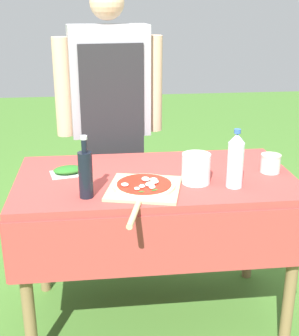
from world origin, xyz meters
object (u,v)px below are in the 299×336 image
person_cook (110,109)px  sauce_jar (270,164)px  herb_container (68,170)px  prep_table (155,198)px  oil_bottle (86,173)px  mixing_tub (196,168)px  pizza_on_peel (144,188)px  water_bottle (236,160)px

person_cook → sauce_jar: bearing=133.5°
person_cook → herb_container: size_ratio=8.99×
prep_table → oil_bottle: (-0.32, -0.22, 0.22)m
prep_table → herb_container: size_ratio=7.21×
mixing_tub → pizza_on_peel: bearing=-164.5°
prep_table → water_bottle: (0.33, -0.17, 0.24)m
water_bottle → person_cook: bearing=123.1°
water_bottle → herb_container: (-0.75, 0.24, -0.11)m
oil_bottle → sauce_jar: (0.88, 0.21, -0.07)m
pizza_on_peel → oil_bottle: 0.27m
prep_table → oil_bottle: oil_bottle is taller
prep_table → oil_bottle: bearing=-146.0°
mixing_tub → sauce_jar: (0.39, 0.10, -0.03)m
person_cook → water_bottle: person_cook is taller
prep_table → herb_container: (-0.41, 0.07, 0.13)m
person_cook → mixing_tub: size_ratio=12.05×
prep_table → sauce_jar: sauce_jar is taller
pizza_on_peel → mixing_tub: size_ratio=4.05×
person_cook → oil_bottle: bearing=75.0°
oil_bottle → water_bottle: oil_bottle is taller
herb_container → mixing_tub: size_ratio=1.34×
prep_table → pizza_on_peel: (-0.07, -0.18, 0.13)m
person_cook → mixing_tub: 0.83m
pizza_on_peel → oil_bottle: oil_bottle is taller
prep_table → water_bottle: water_bottle is taller
water_bottle → mixing_tub: water_bottle is taller
person_cook → oil_bottle: 0.86m
oil_bottle → herb_container: size_ratio=1.47×
person_cook → pizza_on_peel: person_cook is taller
water_bottle → sauce_jar: 0.29m
person_cook → mixing_tub: bearing=110.1°
herb_container → sauce_jar: sauce_jar is taller
prep_table → pizza_on_peel: bearing=-112.6°
prep_table → mixing_tub: size_ratio=9.67×
prep_table → water_bottle: size_ratio=5.01×
pizza_on_peel → mixing_tub: (0.25, 0.07, 0.05)m
prep_table → sauce_jar: 0.58m
prep_table → water_bottle: 0.45m
person_cook → oil_bottle: person_cook is taller
prep_table → oil_bottle: 0.45m
water_bottle → sauce_jar: size_ratio=2.74×
person_cook → water_bottle: bearing=117.1°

